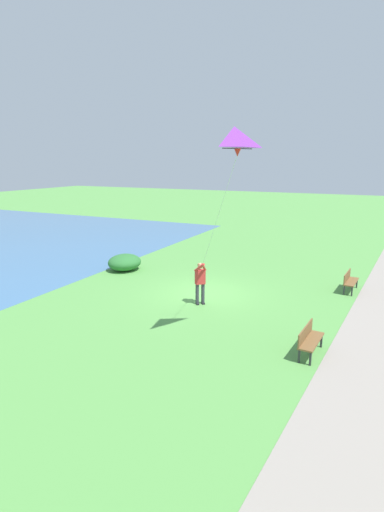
{
  "coord_description": "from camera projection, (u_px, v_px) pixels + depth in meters",
  "views": [
    {
      "loc": [
        -6.78,
        15.34,
        5.69
      ],
      "look_at": [
        -0.2,
        1.65,
        2.07
      ],
      "focal_mm": 27.97,
      "sensor_mm": 36.0,
      "label": 1
    }
  ],
  "objects": [
    {
      "name": "park_bench_near_walkway",
      "position": [
        350.0,
        280.0,
        17.83
      ],
      "size": [
        0.56,
        1.53,
        0.88
      ],
      "color": "brown",
      "rests_on": "ground"
    },
    {
      "name": "walkway_path",
      "position": [
        376.0,
        341.0,
        12.93
      ],
      "size": [
        5.04,
        32.09,
        0.02
      ],
      "primitive_type": "cube",
      "rotation": [
        0.0,
        0.0,
        -0.08
      ],
      "color": "gray",
      "rests_on": "ground"
    },
    {
      "name": "flying_kite",
      "position": [
        234.0,
        143.0,
        11.25
      ],
      "size": [
        2.59,
        3.33,
        4.88
      ],
      "color": "purple"
    },
    {
      "name": "lakeside_shrub",
      "position": [
        125.0,
        262.0,
        21.32
      ],
      "size": [
        1.69,
        1.89,
        0.86
      ],
      "primitive_type": "ellipsoid",
      "color": "#2D7033",
      "rests_on": "ground"
    },
    {
      "name": "park_bench_far_walkway",
      "position": [
        309.0,
        338.0,
        11.96
      ],
      "size": [
        0.56,
        1.53,
        0.88
      ],
      "color": "brown",
      "rests_on": "ground"
    },
    {
      "name": "person_kite_flyer",
      "position": [
        200.0,
        280.0,
        16.06
      ],
      "size": [
        0.57,
        0.61,
        1.83
      ],
      "color": "#232328",
      "rests_on": "ground"
    },
    {
      "name": "ground_plane",
      "position": [
        204.0,
        293.0,
        17.63
      ],
      "size": [
        120.0,
        120.0,
        0.0
      ],
      "primitive_type": "plane",
      "color": "#569947"
    }
  ]
}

